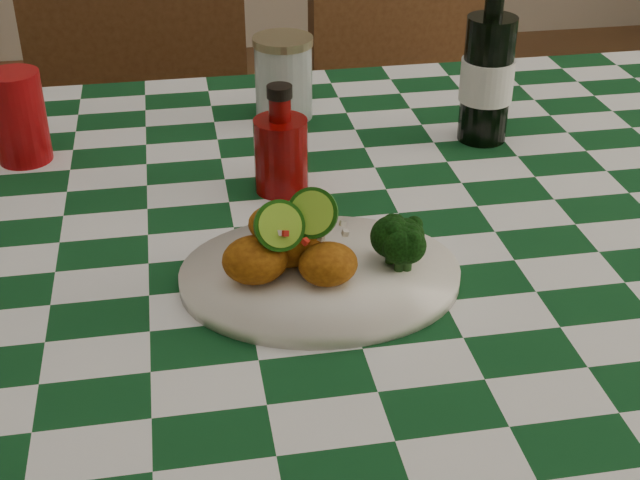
{
  "coord_description": "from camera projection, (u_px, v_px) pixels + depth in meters",
  "views": [
    {
      "loc": [
        -0.16,
        -0.94,
        1.32
      ],
      "look_at": [
        -0.02,
        -0.14,
        0.84
      ],
      "focal_mm": 50.0,
      "sensor_mm": 36.0,
      "label": 1
    }
  ],
  "objects": [
    {
      "name": "fried_chicken_pile",
      "position": [
        299.0,
        238.0,
        0.94
      ],
      "size": [
        0.13,
        0.1,
        0.08
      ],
      "primitive_type": null,
      "color": "#AF6510",
      "rests_on": "plate"
    },
    {
      "name": "red_tumbler",
      "position": [
        19.0,
        117.0,
        1.2
      ],
      "size": [
        0.09,
        0.09,
        0.13
      ],
      "primitive_type": "cylinder",
      "rotation": [
        0.0,
        0.0,
        0.32
      ],
      "color": "#9D080C",
      "rests_on": "dining_table"
    },
    {
      "name": "ketchup_bottle",
      "position": [
        281.0,
        139.0,
        1.12
      ],
      "size": [
        0.07,
        0.07,
        0.14
      ],
      "primitive_type": null,
      "rotation": [
        0.0,
        0.0,
        0.01
      ],
      "color": "#680505",
      "rests_on": "dining_table"
    },
    {
      "name": "wooden_chair_left",
      "position": [
        139.0,
        174.0,
        1.81
      ],
      "size": [
        0.5,
        0.52,
        1.02
      ],
      "primitive_type": null,
      "rotation": [
        0.0,
        0.0,
        -0.07
      ],
      "color": "#472814",
      "rests_on": "ground"
    },
    {
      "name": "plate",
      "position": [
        320.0,
        276.0,
        0.97
      ],
      "size": [
        0.33,
        0.27,
        0.02
      ],
      "primitive_type": null,
      "rotation": [
        0.0,
        0.0,
        -0.1
      ],
      "color": "white",
      "rests_on": "dining_table"
    },
    {
      "name": "dining_table",
      "position": [
        318.0,
        455.0,
        1.29
      ],
      "size": [
        1.66,
        1.06,
        0.79
      ],
      "primitive_type": null,
      "color": "#0E3E1B",
      "rests_on": "ground"
    },
    {
      "name": "broccoli_side",
      "position": [
        392.0,
        236.0,
        0.97
      ],
      "size": [
        0.07,
        0.07,
        0.05
      ],
      "primitive_type": null,
      "color": "black",
      "rests_on": "plate"
    },
    {
      "name": "mason_jar",
      "position": [
        284.0,
        78.0,
        1.34
      ],
      "size": [
        0.1,
        0.1,
        0.12
      ],
      "primitive_type": null,
      "rotation": [
        0.0,
        0.0,
        0.09
      ],
      "color": "#B2BCBA",
      "rests_on": "dining_table"
    },
    {
      "name": "beer_bottle",
      "position": [
        489.0,
        56.0,
        1.23
      ],
      "size": [
        0.08,
        0.08,
        0.25
      ],
      "primitive_type": null,
      "rotation": [
        0.0,
        0.0,
        0.13
      ],
      "color": "black",
      "rests_on": "dining_table"
    },
    {
      "name": "wooden_chair_right",
      "position": [
        433.0,
        162.0,
        1.95
      ],
      "size": [
        0.5,
        0.51,
        0.94
      ],
      "primitive_type": null,
      "rotation": [
        0.0,
        0.0,
        0.16
      ],
      "color": "#472814",
      "rests_on": "ground"
    }
  ]
}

